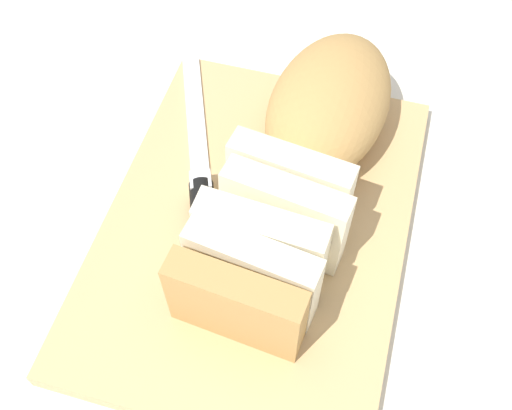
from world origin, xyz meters
The scene contains 8 objects.
ground_plane centered at (0.00, 0.00, 0.00)m, with size 3.00×3.00×0.00m, color silver.
cutting_board centered at (0.00, 0.00, 0.01)m, with size 0.38×0.27×0.02m, color tan.
bread_loaf centered at (-0.06, 0.03, 0.06)m, with size 0.34×0.15×0.09m.
bread_knife centered at (-0.02, -0.06, 0.03)m, with size 0.23×0.11×0.02m.
crumb_near_knife centered at (-0.06, 0.03, 0.02)m, with size 0.00×0.00×0.00m, color #996633.
crumb_near_loaf centered at (-0.04, 0.08, 0.02)m, with size 0.00×0.00×0.00m, color #996633.
crumb_stray_left centered at (-0.09, -0.01, 0.02)m, with size 0.01×0.01×0.01m, color #996633.
crumb_stray_right centered at (0.00, -0.01, 0.02)m, with size 0.01×0.01×0.01m, color #996633.
Camera 1 is at (0.29, 0.08, 0.51)m, focal length 43.46 mm.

